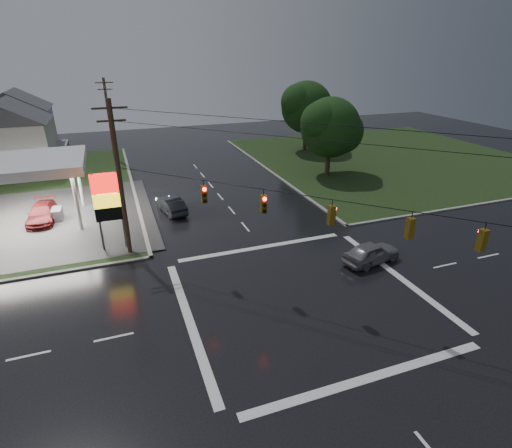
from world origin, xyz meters
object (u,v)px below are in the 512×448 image
object	(u,v)px
pylon_sign	(108,199)
house_far	(17,120)
car_pump	(42,213)
utility_pole_nw	(120,179)
car_north	(171,205)
house_near	(8,136)
tree_ne_near	(331,128)
car_crossing	(371,253)
tree_ne_far	(308,107)
utility_pole_n	(109,119)

from	to	relation	value
pylon_sign	house_far	size ratio (longest dim) A/B	0.54
pylon_sign	car_pump	size ratio (longest dim) A/B	1.16
pylon_sign	house_far	world-z (taller)	house_far
utility_pole_nw	car_pump	bearing A→B (deg)	127.65
utility_pole_nw	car_north	world-z (taller)	utility_pole_nw
house_far	pylon_sign	bearing A→B (deg)	-73.02
pylon_sign	house_near	distance (m)	27.56
pylon_sign	tree_ne_near	xyz separation A→B (m)	(24.64, 11.49, 1.55)
house_far	car_crossing	world-z (taller)	house_far
pylon_sign	house_far	xyz separation A→B (m)	(-11.45, 37.50, 0.39)
tree_ne_near	car_north	size ratio (longest dim) A/B	1.99
car_crossing	house_far	bearing A→B (deg)	20.68
pylon_sign	house_near	size ratio (longest dim) A/B	0.54
house_near	tree_ne_near	xyz separation A→B (m)	(35.09, -14.01, 1.16)
utility_pole_nw	tree_ne_far	world-z (taller)	utility_pole_nw
utility_pole_nw	tree_ne_near	xyz separation A→B (m)	(23.64, 12.49, -0.16)
car_north	pylon_sign	bearing A→B (deg)	38.49
utility_pole_nw	car_pump	xyz separation A→B (m)	(-6.68, 8.66, -4.97)
house_near	utility_pole_nw	bearing A→B (deg)	-66.63
tree_ne_near	tree_ne_far	size ratio (longest dim) A/B	0.92
utility_pole_n	tree_ne_far	world-z (taller)	utility_pole_n
pylon_sign	utility_pole_n	distance (m)	27.56
pylon_sign	utility_pole_n	world-z (taller)	utility_pole_n
car_pump	pylon_sign	bearing A→B (deg)	-50.94
pylon_sign	house_near	bearing A→B (deg)	112.28
pylon_sign	utility_pole_nw	distance (m)	2.22
house_near	car_north	distance (m)	25.33
pylon_sign	car_pump	bearing A→B (deg)	126.56
car_north	car_pump	bearing A→B (deg)	-19.35
pylon_sign	tree_ne_near	bearing A→B (deg)	25.01
house_near	tree_ne_near	size ratio (longest dim) A/B	1.23
car_crossing	car_pump	world-z (taller)	car_pump
house_far	tree_ne_near	bearing A→B (deg)	-35.77
car_crossing	utility_pole_nw	bearing A→B (deg)	54.30
pylon_sign	car_pump	distance (m)	10.08
utility_pole_nw	tree_ne_near	world-z (taller)	utility_pole_nw
pylon_sign	house_far	distance (m)	39.21
utility_pole_nw	car_crossing	size ratio (longest dim) A/B	2.51
tree_ne_far	utility_pole_nw	bearing A→B (deg)	-137.41
utility_pole_n	car_north	distance (m)	22.49
house_near	house_far	xyz separation A→B (m)	(-1.00, 12.00, 0.00)
car_north	car_crossing	size ratio (longest dim) A/B	1.03
tree_ne_near	tree_ne_far	world-z (taller)	tree_ne_far
tree_ne_far	car_north	world-z (taller)	tree_ne_far
tree_ne_far	car_pump	bearing A→B (deg)	-154.60
tree_ne_far	car_crossing	world-z (taller)	tree_ne_far
tree_ne_far	car_north	distance (m)	29.03
tree_ne_far	car_pump	xyz separation A→B (m)	(-33.33, -15.83, -5.43)
house_near	car_pump	xyz separation A→B (m)	(4.77, -17.84, -3.66)
utility_pole_n	tree_ne_far	xyz separation A→B (m)	(26.65, -4.01, 0.71)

